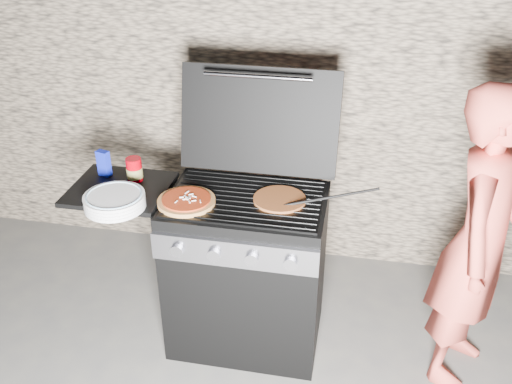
% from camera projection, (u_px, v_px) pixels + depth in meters
% --- Properties ---
extents(ground, '(50.00, 50.00, 0.00)m').
position_uv_depth(ground, '(248.00, 334.00, 3.29)').
color(ground, '#494948').
extents(stone_wall, '(8.00, 0.35, 1.80)m').
position_uv_depth(stone_wall, '(279.00, 120.00, 3.74)').
color(stone_wall, tan).
rests_on(stone_wall, ground).
extents(gas_grill, '(1.34, 0.79, 0.91)m').
position_uv_depth(gas_grill, '(202.00, 266.00, 3.10)').
color(gas_grill, black).
rests_on(gas_grill, ground).
extents(pizza_topped, '(0.34, 0.34, 0.03)m').
position_uv_depth(pizza_topped, '(186.00, 200.00, 2.78)').
color(pizza_topped, '#AF7C57').
rests_on(pizza_topped, gas_grill).
extents(pizza_plain, '(0.31, 0.31, 0.01)m').
position_uv_depth(pizza_plain, '(280.00, 199.00, 2.81)').
color(pizza_plain, '#B55F24').
rests_on(pizza_plain, gas_grill).
extents(sauce_jar, '(0.09, 0.09, 0.13)m').
position_uv_depth(sauce_jar, '(134.00, 169.00, 2.99)').
color(sauce_jar, '#A4000A').
rests_on(sauce_jar, gas_grill).
extents(blue_carton, '(0.07, 0.06, 0.14)m').
position_uv_depth(blue_carton, '(104.00, 163.00, 3.03)').
color(blue_carton, '#0F1FB3').
rests_on(blue_carton, gas_grill).
extents(plate_stack, '(0.34, 0.34, 0.07)m').
position_uv_depth(plate_stack, '(115.00, 201.00, 2.76)').
color(plate_stack, white).
rests_on(plate_stack, gas_grill).
extents(person, '(0.56, 0.67, 1.58)m').
position_uv_depth(person, '(480.00, 243.00, 2.71)').
color(person, '#E45344').
rests_on(person, ground).
extents(tongs, '(0.49, 0.13, 0.10)m').
position_uv_depth(tongs, '(328.00, 197.00, 2.74)').
color(tongs, black).
rests_on(tongs, gas_grill).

